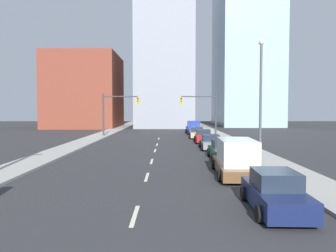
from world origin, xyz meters
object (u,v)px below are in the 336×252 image
at_px(sedan_red, 204,137).
at_px(sedan_tan, 197,133).
at_px(box_truck_brown, 237,159).
at_px(sedan_green, 224,150).
at_px(traffic_signal_right, 205,108).
at_px(sedan_navy, 276,193).
at_px(street_lamp, 261,90).
at_px(pickup_truck_blue, 194,129).
at_px(traffic_signal_left, 115,108).
at_px(sedan_gray, 211,142).

relative_size(sedan_red, sedan_tan, 0.93).
distance_m(box_truck_brown, sedan_green, 6.27).
distance_m(traffic_signal_right, sedan_tan, 4.06).
bearing_deg(sedan_red, sedan_navy, -87.89).
bearing_deg(street_lamp, sedan_green, -167.34).
bearing_deg(sedan_navy, sedan_tan, 92.23).
distance_m(sedan_red, pickup_truck_blue, 13.20).
relative_size(traffic_signal_left, sedan_green, 1.29).
height_order(traffic_signal_right, box_truck_brown, traffic_signal_right).
height_order(sedan_navy, box_truck_brown, box_truck_brown).
distance_m(street_lamp, box_truck_brown, 8.79).
relative_size(traffic_signal_left, street_lamp, 0.65).
xyz_separation_m(box_truck_brown, sedan_tan, (-0.11, 24.72, -0.34)).
height_order(traffic_signal_left, sedan_red, traffic_signal_left).
height_order(sedan_green, sedan_tan, sedan_green).
height_order(street_lamp, sedan_navy, street_lamp).
height_order(traffic_signal_right, sedan_gray, traffic_signal_right).
height_order(sedan_green, pickup_truck_blue, pickup_truck_blue).
xyz_separation_m(sedan_gray, sedan_tan, (-0.28, 12.07, 0.03)).
distance_m(street_lamp, sedan_tan, 18.71).
height_order(traffic_signal_right, sedan_navy, traffic_signal_right).
distance_m(sedan_navy, sedan_tan, 31.27).
distance_m(traffic_signal_right, sedan_gray, 14.49).
bearing_deg(sedan_tan, street_lamp, -76.06).
bearing_deg(pickup_truck_blue, sedan_tan, -93.54).
bearing_deg(sedan_tan, traffic_signal_right, 60.22).
bearing_deg(box_truck_brown, sedan_tan, 93.04).
bearing_deg(sedan_navy, sedan_green, 90.83).
height_order(traffic_signal_left, box_truck_brown, traffic_signal_left).
height_order(street_lamp, sedan_tan, street_lamp).
height_order(street_lamp, sedan_green, street_lamp).
height_order(traffic_signal_right, sedan_tan, traffic_signal_right).
relative_size(box_truck_brown, sedan_red, 1.37).
relative_size(sedan_green, sedan_gray, 1.03).
distance_m(traffic_signal_right, sedan_red, 8.61).
xyz_separation_m(sedan_navy, pickup_truck_blue, (-0.00, 38.57, 0.13)).
distance_m(sedan_gray, sedan_red, 6.17).
relative_size(traffic_signal_right, pickup_truck_blue, 1.12).
bearing_deg(box_truck_brown, sedan_red, 92.44).
bearing_deg(traffic_signal_right, street_lamp, -83.91).
relative_size(sedan_gray, sedan_red, 1.02).
distance_m(traffic_signal_left, pickup_truck_blue, 13.06).
distance_m(traffic_signal_left, box_truck_brown, 29.22).
height_order(sedan_navy, sedan_green, sedan_navy).
xyz_separation_m(street_lamp, sedan_red, (-3.19, 11.91, -4.63)).
relative_size(sedan_navy, sedan_gray, 0.97).
bearing_deg(street_lamp, traffic_signal_left, 126.63).
distance_m(sedan_navy, pickup_truck_blue, 38.57).
bearing_deg(traffic_signal_right, sedan_tan, -122.88).
bearing_deg(sedan_red, traffic_signal_right, 84.43).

